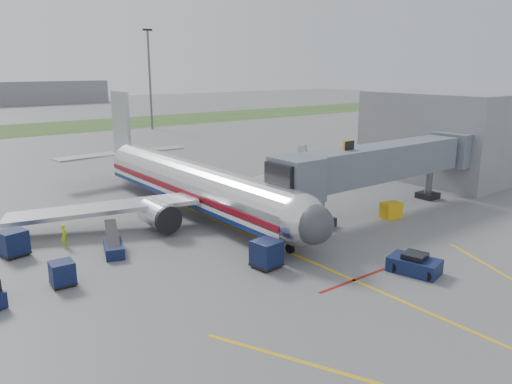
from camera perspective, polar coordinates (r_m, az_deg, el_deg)
ground at (r=34.44m, az=6.12°, el=-7.84°), size 400.00×400.00×0.00m
grass_strip at (r=115.86m, az=-26.35°, el=6.29°), size 300.00×25.00×0.01m
apron_markings at (r=30.00m, az=16.09°, el=-11.78°), size 21.52×50.00×0.01m
airliner at (r=45.38m, az=-7.14°, el=1.03°), size 32.10×35.67×10.25m
jet_bridge at (r=45.64m, az=13.71°, el=3.15°), size 25.30×4.00×6.90m
terminal at (r=62.25m, az=20.19°, el=6.02°), size 10.00×16.00×10.00m
light_mast_right at (r=108.79m, az=-12.05°, el=12.72°), size 2.00×0.44×20.40m
pushback_tug at (r=33.82m, az=17.65°, el=-7.89°), size 2.63×3.49×1.30m
baggage_cart_a at (r=32.91m, az=1.19°, el=-7.09°), size 1.90×1.90×1.82m
baggage_cart_b at (r=32.55m, az=-21.25°, el=-8.66°), size 1.47×1.47×1.50m
baggage_cart_c at (r=38.74m, az=-25.99°, el=-5.25°), size 2.02×2.02×1.84m
belt_loader at (r=36.86m, az=-15.97°, el=-6.05°), size 2.16×4.00×1.89m
ground_power_cart at (r=45.09m, az=15.18°, el=-2.03°), size 1.85×1.35×1.37m
ramp_worker at (r=39.08m, az=-21.07°, el=-4.70°), size 0.69×0.75×1.73m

